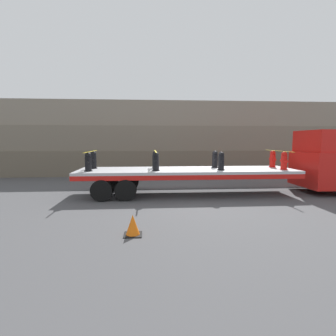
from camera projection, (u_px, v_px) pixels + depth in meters
name	position (u px, v px, depth m)	size (l,w,h in m)	color
ground_plane	(187.00, 194.00, 12.31)	(120.00, 120.00, 0.00)	#474749
rock_cliff	(172.00, 138.00, 19.88)	(60.00, 3.30, 5.31)	#665B4C
truck_cab	(326.00, 162.00, 12.65)	(2.30, 2.66, 2.99)	red
flatbed_trailer	(172.00, 174.00, 12.16)	(9.96, 2.62, 1.19)	#B2B2B7
fire_hydrant_black_near_0	(88.00, 162.00, 11.27)	(0.34, 0.55, 0.82)	black
fire_hydrant_black_far_0	(94.00, 160.00, 12.37)	(0.34, 0.55, 0.82)	black
fire_hydrant_black_near_1	(156.00, 162.00, 11.49)	(0.34, 0.55, 0.82)	black
fire_hydrant_black_far_1	(155.00, 160.00, 12.59)	(0.34, 0.55, 0.82)	black
fire_hydrant_black_near_2	(221.00, 161.00, 11.70)	(0.34, 0.55, 0.82)	black
fire_hydrant_black_far_2	(215.00, 159.00, 12.80)	(0.34, 0.55, 0.82)	black
fire_hydrant_red_near_3	(284.00, 161.00, 11.91)	(0.34, 0.55, 0.82)	red
fire_hydrant_red_far_3	(273.00, 159.00, 13.01)	(0.34, 0.55, 0.82)	red
cargo_strap_rear	(91.00, 152.00, 11.78)	(0.05, 2.73, 0.01)	yellow
cargo_strap_middle	(155.00, 151.00, 11.99)	(0.05, 2.73, 0.01)	yellow
cargo_strap_front	(278.00, 151.00, 12.42)	(0.05, 2.73, 0.01)	yellow
traffic_cone	(133.00, 225.00, 6.97)	(0.48, 0.48, 0.56)	black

